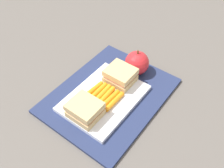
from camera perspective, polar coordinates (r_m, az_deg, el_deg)
name	(u,v)px	position (r m, az deg, el deg)	size (l,w,h in m)	color
ground_plane	(109,96)	(0.73, -0.59, -2.82)	(2.40, 2.40, 0.00)	#56514C
lunchbag_mat	(109,95)	(0.73, -0.59, -2.56)	(0.36, 0.28, 0.01)	navy
food_tray	(104,98)	(0.71, -1.83, -3.20)	(0.23, 0.17, 0.01)	white
sandwich_half_left	(85,110)	(0.65, -6.15, -5.79)	(0.07, 0.08, 0.04)	tan
sandwich_half_right	(120,75)	(0.73, 1.91, 1.95)	(0.07, 0.08, 0.04)	tan
carrot_sticks_bundle	(104,95)	(0.70, -1.91, -2.61)	(0.08, 0.09, 0.02)	orange
apple	(137,63)	(0.77, 5.65, 4.77)	(0.07, 0.07, 0.09)	red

